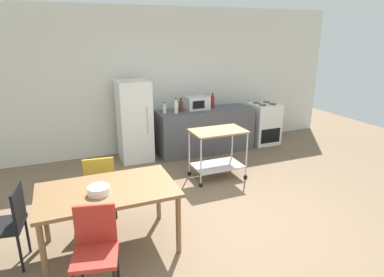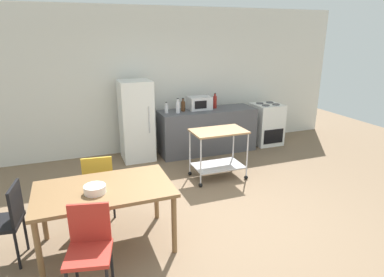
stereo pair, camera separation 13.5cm
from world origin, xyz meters
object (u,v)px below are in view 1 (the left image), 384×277
at_px(chair_mustard, 100,182).
at_px(bottle_sparkling_water, 164,109).
at_px(dining_table, 108,195).
at_px(fruit_bowl, 99,190).
at_px(chair_black, 9,221).
at_px(microwave, 197,103).
at_px(refrigerator, 134,121).
at_px(kitchen_cart, 218,146).
at_px(bottle_soy_sauce, 181,106).
at_px(chair_red, 96,247).
at_px(bottle_olive_oil, 212,102).
at_px(bottle_vinegar, 176,107).
at_px(stove_oven, 263,123).

bearing_deg(chair_mustard, bottle_sparkling_water, -122.48).
bearing_deg(dining_table, fruit_bowl, -135.95).
relative_size(chair_black, microwave, 1.93).
xyz_separation_m(refrigerator, kitchen_cart, (1.10, -1.39, -0.20)).
xyz_separation_m(chair_mustard, kitchen_cart, (2.01, 0.57, 0.05)).
height_order(dining_table, chair_black, chair_black).
relative_size(bottle_sparkling_water, microwave, 0.48).
bearing_deg(chair_black, chair_mustard, 129.55).
height_order(chair_mustard, microwave, microwave).
bearing_deg(refrigerator, bottle_soy_sauce, -3.11).
bearing_deg(bottle_soy_sauce, chair_red, -122.06).
bearing_deg(chair_mustard, chair_black, 37.85).
bearing_deg(bottle_soy_sauce, fruit_bowl, -125.64).
bearing_deg(microwave, dining_table, -129.75).
bearing_deg(dining_table, refrigerator, 71.16).
relative_size(kitchen_cart, bottle_olive_oil, 2.90).
xyz_separation_m(dining_table, refrigerator, (0.91, 2.68, 0.10)).
distance_m(chair_mustard, bottle_vinegar, 2.52).
bearing_deg(bottle_vinegar, dining_table, -124.23).
height_order(refrigerator, bottle_soy_sauce, refrigerator).
height_order(kitchen_cart, fruit_bowl, kitchen_cart).
distance_m(kitchen_cart, microwave, 1.47).
bearing_deg(bottle_olive_oil, bottle_soy_sauce, -177.86).
xyz_separation_m(chair_red, stove_oven, (4.04, 3.28, -0.07)).
relative_size(dining_table, bottle_olive_oil, 4.78).
distance_m(chair_black, bottle_vinegar, 3.66).
height_order(dining_table, refrigerator, refrigerator).
bearing_deg(stove_oven, bottle_soy_sauce, 179.12).
distance_m(stove_oven, microwave, 1.70).
distance_m(chair_red, bottle_vinegar, 3.76).
distance_m(bottle_sparkling_water, bottle_olive_oil, 1.07).
distance_m(chair_black, stove_oven, 5.43).
xyz_separation_m(chair_red, kitchen_cart, (2.24, 1.98, 0.05)).
bearing_deg(chair_black, stove_oven, 125.36).
xyz_separation_m(bottle_sparkling_water, fruit_bowl, (-1.59, -2.68, -0.19)).
xyz_separation_m(bottle_soy_sauce, bottle_olive_oil, (0.71, 0.03, 0.03)).
distance_m(refrigerator, bottle_soy_sauce, 0.97).
bearing_deg(bottle_olive_oil, stove_oven, -2.59).
bearing_deg(fruit_bowl, stove_oven, 34.52).
bearing_deg(stove_oven, kitchen_cart, -144.02).
relative_size(chair_mustard, refrigerator, 0.57).
bearing_deg(stove_oven, microwave, 177.33).
xyz_separation_m(chair_mustard, bottle_olive_oil, (2.56, 1.93, 0.51)).
bearing_deg(bottle_soy_sauce, chair_mustard, -134.21).
bearing_deg(chair_black, fruit_bowl, 85.83).
bearing_deg(chair_red, bottle_sparkling_water, 75.09).
bearing_deg(bottle_vinegar, chair_black, -138.46).
height_order(chair_red, microwave, microwave).
distance_m(chair_black, fruit_bowl, 0.97).
height_order(chair_black, bottle_soy_sauce, bottle_soy_sauce).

